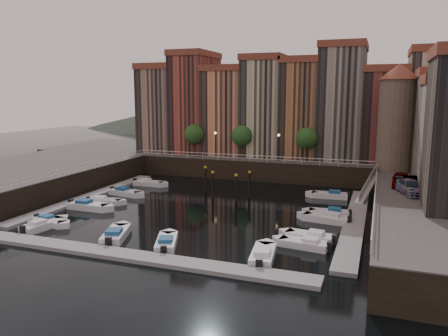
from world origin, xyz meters
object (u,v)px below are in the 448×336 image
at_px(gangway, 368,185).
at_px(boat_left_0, 49,221).
at_px(mooring_pilings, 226,185).
at_px(boat_left_2, 104,201).
at_px(boat_left_1, 88,206).
at_px(car_b, 413,185).
at_px(car_c, 411,188).
at_px(car_a, 401,180).
at_px(corner_tower, 397,116).

relative_size(gangway, boat_left_0, 1.89).
distance_m(mooring_pilings, boat_left_2, 15.06).
bearing_deg(boat_left_1, boat_left_0, -89.96).
height_order(boat_left_0, car_b, car_b).
bearing_deg(car_c, boat_left_2, 170.03).
distance_m(gangway, boat_left_2, 32.48).
relative_size(gangway, car_c, 1.71).
distance_m(boat_left_1, car_c, 34.93).
xyz_separation_m(car_b, car_c, (-0.35, -1.66, -0.04)).
distance_m(boat_left_2, car_a, 34.10).
bearing_deg(corner_tower, car_b, -82.17).
distance_m(gangway, car_b, 9.04).
height_order(boat_left_1, car_b, car_b).
height_order(boat_left_2, car_b, car_b).
height_order(boat_left_1, car_c, car_c).
xyz_separation_m(gangway, mooring_pilings, (-17.12, -4.86, -0.27)).
height_order(gangway, boat_left_1, gangway).
height_order(corner_tower, boat_left_1, corner_tower).
distance_m(corner_tower, car_b, 13.80).
xyz_separation_m(mooring_pilings, boat_left_1, (-12.84, -10.82, -1.25)).
bearing_deg(boat_left_1, car_c, 10.45).
xyz_separation_m(gangway, boat_left_2, (-29.71, -13.01, -1.59)).
bearing_deg(boat_left_2, car_c, -4.43).
height_order(mooring_pilings, car_a, car_a).
bearing_deg(gangway, car_b, -58.98).
bearing_deg(boat_left_0, mooring_pilings, 64.15).
bearing_deg(car_a, car_c, -75.23).
bearing_deg(gangway, boat_left_2, -156.35).
bearing_deg(corner_tower, car_a, -87.06).
xyz_separation_m(mooring_pilings, boat_left_0, (-12.82, -17.07, -1.32)).
distance_m(corner_tower, boat_left_0, 43.29).
distance_m(car_a, car_c, 3.61).
xyz_separation_m(boat_left_2, car_a, (33.14, 7.28, 3.44)).
relative_size(boat_left_1, boat_left_2, 1.17).
relative_size(corner_tower, car_c, 2.84).
distance_m(mooring_pilings, car_c, 21.88).
height_order(mooring_pilings, car_b, car_b).
height_order(corner_tower, gangway, corner_tower).
distance_m(boat_left_2, car_b, 34.87).
height_order(gangway, mooring_pilings, gangway).
bearing_deg(car_b, corner_tower, 78.60).
bearing_deg(corner_tower, boat_left_2, -151.76).
xyz_separation_m(mooring_pilings, car_a, (20.54, -0.88, 2.12)).
relative_size(mooring_pilings, car_b, 1.54).
distance_m(corner_tower, car_c, 15.26).
relative_size(boat_left_2, car_b, 0.97).
bearing_deg(car_b, mooring_pilings, 153.58).
relative_size(boat_left_0, boat_left_1, 0.86).
relative_size(boat_left_1, car_a, 1.14).
bearing_deg(gangway, car_c, -65.52).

